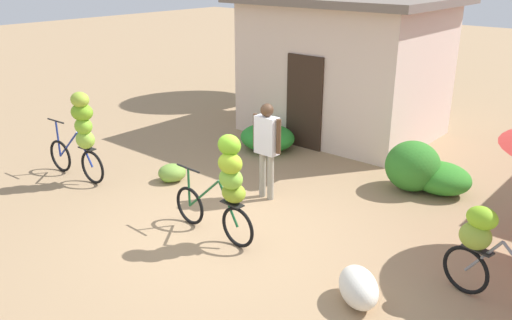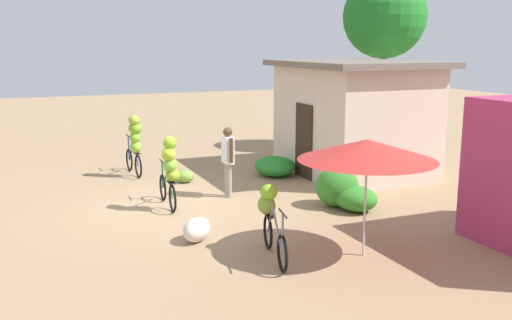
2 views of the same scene
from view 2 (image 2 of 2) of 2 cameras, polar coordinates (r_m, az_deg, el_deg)
The scene contains 13 objects.
ground_plane at distance 12.90m, azimuth -8.09°, elevation -4.69°, with size 60.00×60.00×0.00m, color #9F7F5B.
building_low at distance 16.15m, azimuth 9.67°, elevation 4.23°, with size 4.53×3.53×3.12m.
tree_behind_building at distance 19.89m, azimuth 12.67°, elevation 13.66°, with size 2.75×2.75×5.83m.
hedge_bush_front_left at distance 15.77m, azimuth 1.89°, elevation -0.61°, with size 1.20×1.10×0.54m, color #2A8C2D.
hedge_bush_front_right at distance 12.89m, azimuth 8.06°, elevation -2.66°, with size 0.95×0.97×0.89m, color #337E28.
hedge_bush_mid at distance 12.68m, azimuth 9.84°, elevation -3.77°, with size 1.07×0.90×0.54m, color #348628.
market_umbrella at distance 9.66m, azimuth 10.99°, elevation 1.00°, with size 2.32×2.32×2.02m.
bicycle_leftmost at distance 15.88m, azimuth -11.96°, elevation 1.93°, with size 1.62×0.40×1.70m.
bicycle_near_pile at distance 12.54m, azimuth -8.58°, elevation -0.78°, with size 1.64×0.45×1.64m.
bicycle_center_loaded at distance 9.83m, azimuth 1.43°, elevation -5.49°, with size 1.68×0.45×1.19m.
banana_pile_on_ground at distance 15.15m, azimuth -7.19°, elevation -1.65°, with size 0.66×0.67×0.33m.
produce_sack at distance 10.65m, azimuth -5.91°, elevation -6.89°, with size 0.70×0.44×0.44m, color silver.
person_vendor at distance 13.47m, azimuth -2.81°, elevation 0.56°, with size 0.58×0.22×1.66m.
Camera 2 is at (12.01, -3.09, 3.56)m, focal length 40.26 mm.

